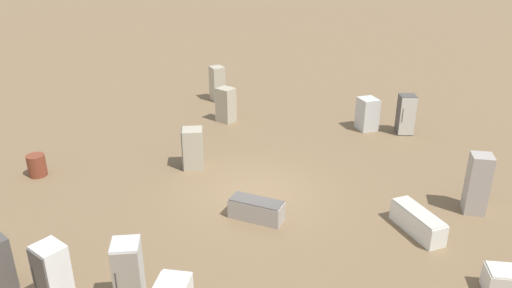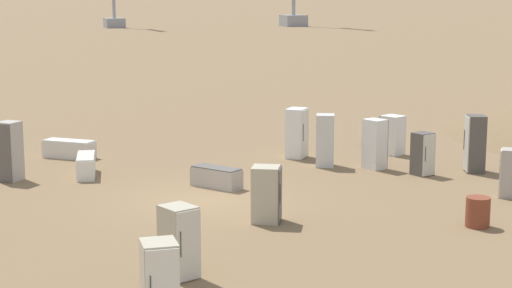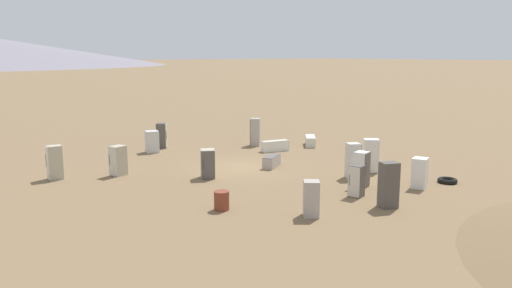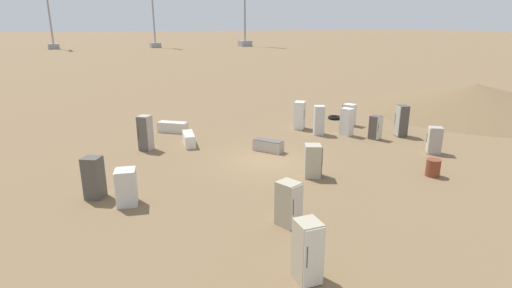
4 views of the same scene
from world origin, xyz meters
name	(u,v)px [view 4 (image 4 of 4)]	position (x,y,z in m)	size (l,w,h in m)	color
ground_plane	(266,161)	(0.00, 0.00, 0.00)	(1000.00, 1000.00, 0.00)	brown
dirt_mound	(475,97)	(3.89, -21.11, 1.05)	(17.79, 17.79, 2.11)	brown
power_pylon_0	(245,16)	(105.87, -47.71, 9.40)	(10.58, 3.63, 30.24)	gray
power_pylon_1	(154,22)	(110.83, -19.40, 7.70)	(8.67, 2.97, 24.76)	gray
power_pylon_2	(50,21)	(115.78, 8.92, 7.81)	(8.79, 3.01, 25.12)	gray
discarded_fridge_0	(268,146)	(1.35, -0.87, 0.32)	(1.70, 1.41, 0.64)	#A89E93
discarded_fridge_1	(126,187)	(-2.21, 7.12, 0.70)	(0.94, 0.92, 1.40)	silver
discarded_fridge_2	(173,127)	(7.67, 2.71, 0.33)	(1.74, 1.87, 0.66)	beige
discarded_fridge_3	(94,178)	(-1.01, 8.14, 0.84)	(0.92, 0.91, 1.69)	#4C4742
discarded_fridge_4	(349,115)	(4.17, -8.62, 0.73)	(0.96, 0.90, 1.46)	white
discarded_fridge_5	(189,139)	(4.44, 2.64, 0.34)	(1.92, 0.92, 0.69)	silver
discarded_fridge_6	(376,128)	(0.67, -7.79, 0.71)	(0.73, 0.71, 1.41)	#4C4742
discarded_fridge_7	(145,133)	(4.58, 5.02, 0.95)	(0.90, 0.90, 1.91)	#A89E93
discarded_fridge_8	(434,140)	(-2.88, -8.63, 0.72)	(0.88, 0.89, 1.44)	#A89E93
discarded_fridge_9	(313,161)	(-2.88, -0.89, 0.75)	(0.96, 0.99, 1.49)	#B2A88E
discarded_fridge_10	(308,251)	(-9.25, 3.59, 0.87)	(0.78, 0.67, 1.73)	#B2A88E
discarded_fridge_11	(347,122)	(2.14, -6.80, 0.85)	(0.82, 0.79, 1.71)	white
discarded_fridge_12	(402,121)	(0.50, -9.68, 0.96)	(0.87, 0.82, 1.92)	#4C4742
discarded_fridge_13	(319,120)	(3.10, -5.37, 0.91)	(0.87, 0.83, 1.81)	silver
discarded_fridge_14	(289,204)	(-6.35, 2.44, 0.78)	(0.91, 0.82, 1.56)	#B2A88E
discarded_fridge_15	(300,115)	(4.84, -5.06, 0.90)	(1.01, 1.00, 1.81)	white
scrap_tire	(335,117)	(6.11, -8.89, 0.11)	(0.96, 0.96, 0.23)	black
rusty_barrel	(433,168)	(-5.24, -5.83, 0.39)	(0.63, 0.63, 0.78)	brown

